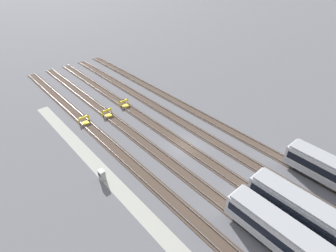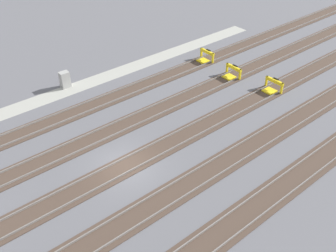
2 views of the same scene
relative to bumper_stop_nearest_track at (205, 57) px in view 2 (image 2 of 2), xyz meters
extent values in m
plane|color=#5B5B60|center=(16.72, 8.76, -0.51)|extent=(400.00, 400.00, 0.00)
cube|color=#9E9E93|center=(16.72, -3.94, -0.51)|extent=(54.00, 2.00, 0.01)
cube|color=#47382D|center=(16.72, 0.00, -0.48)|extent=(90.00, 2.23, 0.06)
cube|color=slate|center=(16.72, 0.72, -0.38)|extent=(90.00, 0.07, 0.15)
cube|color=slate|center=(16.72, -0.71, -0.38)|extent=(90.00, 0.07, 0.15)
cube|color=#47382D|center=(16.72, 4.38, -0.48)|extent=(90.00, 2.23, 0.06)
cube|color=slate|center=(16.72, 5.10, -0.38)|extent=(90.00, 0.07, 0.15)
cube|color=slate|center=(16.72, 3.67, -0.38)|extent=(90.00, 0.07, 0.15)
cube|color=#47382D|center=(16.72, 8.76, -0.48)|extent=(90.00, 2.24, 0.06)
cube|color=slate|center=(16.72, 9.48, -0.38)|extent=(90.00, 0.07, 0.15)
cube|color=slate|center=(16.72, 8.05, -0.38)|extent=(90.00, 0.07, 0.15)
cube|color=#47382D|center=(16.72, 13.14, -0.48)|extent=(90.00, 2.23, 0.06)
cube|color=slate|center=(16.72, 13.86, -0.38)|extent=(90.00, 0.07, 0.15)
cube|color=slate|center=(16.72, 12.43, -0.38)|extent=(90.00, 0.07, 0.15)
cube|color=#47382D|center=(16.72, 17.52, -0.48)|extent=(90.00, 2.23, 0.06)
cube|color=slate|center=(16.72, 18.24, -0.38)|extent=(90.00, 0.07, 0.15)
cube|color=slate|center=(16.72, 16.80, -0.38)|extent=(90.00, 0.07, 0.15)
cube|color=yellow|center=(-0.23, 0.90, 0.06)|extent=(0.18, 0.18, 1.15)
cube|color=yellow|center=(-0.25, -0.90, 0.06)|extent=(0.18, 0.18, 1.15)
cube|color=yellow|center=(-0.24, 0.00, 0.49)|extent=(0.27, 2.00, 0.30)
cube|color=yellow|center=(0.31, 0.00, -0.42)|extent=(1.11, 1.09, 0.18)
cube|color=black|center=(-0.42, 0.01, 0.49)|extent=(0.13, 0.60, 0.44)
cube|color=yellow|center=(0.36, 5.28, 0.06)|extent=(0.19, 0.19, 1.15)
cube|color=yellow|center=(0.30, 3.48, 0.06)|extent=(0.19, 0.19, 1.15)
cube|color=yellow|center=(0.33, 4.38, 0.49)|extent=(0.31, 2.01, 0.30)
cube|color=yellow|center=(0.88, 4.36, -0.42)|extent=(1.14, 1.12, 0.18)
cube|color=black|center=(0.15, 4.39, 0.49)|extent=(0.14, 0.60, 0.44)
cube|color=yellow|center=(-0.56, 9.66, 0.06)|extent=(0.18, 0.18, 1.15)
cube|color=yellow|center=(-0.57, 7.86, 0.06)|extent=(0.18, 0.18, 1.15)
cube|color=yellow|center=(-0.56, 8.76, 0.49)|extent=(0.24, 2.00, 0.30)
cube|color=yellow|center=(-0.01, 8.76, -0.42)|extent=(1.10, 1.08, 0.18)
cube|color=black|center=(-0.74, 8.76, 0.49)|extent=(0.12, 0.60, 0.44)
cube|color=#9E9E99|center=(14.44, -4.67, 0.29)|extent=(0.90, 0.70, 1.60)
cube|color=#333338|center=(14.44, -5.03, 0.53)|extent=(0.70, 0.04, 0.36)
camera|label=1|loc=(39.27, -14.70, 25.75)|focal=28.00mm
camera|label=2|loc=(28.35, 27.43, 18.60)|focal=42.00mm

